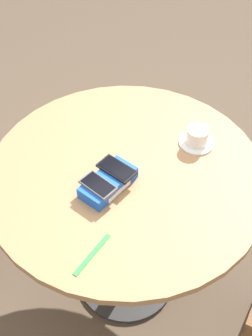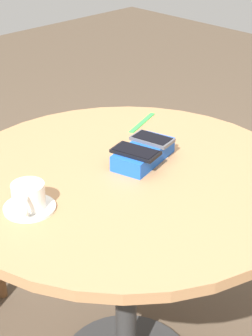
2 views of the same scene
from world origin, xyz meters
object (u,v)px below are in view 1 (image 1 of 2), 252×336
lanyard_strap (92,254)px  coffee_cup (197,135)px  round_table (126,194)px  phone_black (117,169)px  saucer (196,143)px  phone_box (108,183)px  phone_gray (98,185)px

lanyard_strap → coffee_cup: bearing=16.8°
coffee_cup → lanyard_strap: size_ratio=0.57×
round_table → phone_black: size_ratio=6.88×
phone_black → lanyard_strap: bearing=-139.2°
coffee_cup → lanyard_strap: coffee_cup is taller
saucer → coffee_cup: (0.00, 0.00, 0.04)m
coffee_cup → lanyard_strap: (-0.60, -0.18, -0.04)m
round_table → phone_black: phone_black is taller
phone_box → phone_gray: 0.06m
round_table → lanyard_strap: 0.39m
phone_black → saucer: (0.35, -0.03, -0.05)m
round_table → phone_gray: phone_gray is taller
saucer → lanyard_strap: 0.62m
saucer → phone_box: bearing=177.4°
phone_box → phone_gray: (-0.05, -0.01, 0.03)m
phone_black → saucer: 0.36m
coffee_cup → phone_gray: bearing=179.2°
saucer → coffee_cup: size_ratio=1.32×
phone_box → phone_black: bearing=17.1°
phone_gray → coffee_cup: size_ratio=1.31×
phone_box → phone_gray: bearing=-168.5°
phone_gray → phone_black: size_ratio=0.90×
phone_box → coffee_cup: coffee_cup is taller
phone_gray → coffee_cup: (0.45, -0.01, -0.01)m
round_table → phone_box: size_ratio=4.46×
coffee_cup → round_table: bearing=172.8°
phone_gray → lanyard_strap: phone_gray is taller
phone_box → lanyard_strap: (-0.20, -0.20, -0.02)m
phone_gray → round_table: bearing=12.9°
saucer → phone_black: bearing=174.7°
round_table → saucer: bearing=-7.6°
phone_box → coffee_cup: 0.40m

